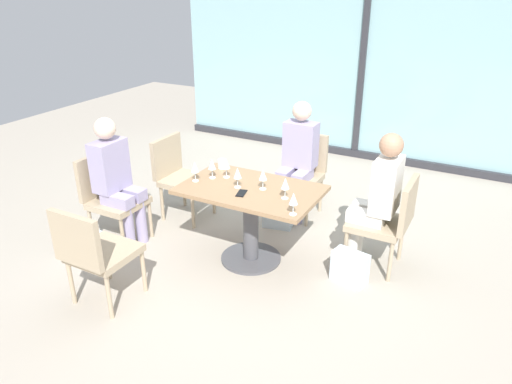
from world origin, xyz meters
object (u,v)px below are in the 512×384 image
(chair_near_window, at_px, (301,170))
(chair_far_right, at_px, (388,218))
(wine_glass_2, at_px, (293,199))
(wine_glass_3, at_px, (263,175))
(chair_far_left, at_px, (179,173))
(coffee_cup, at_px, (222,164))
(wine_glass_0, at_px, (212,165))
(person_side_end, at_px, (116,176))
(wine_glass_1, at_px, (226,164))
(person_far_right, at_px, (378,195))
(person_near_window, at_px, (298,155))
(handbag_2, at_px, (88,243))
(wine_glass_6, at_px, (238,173))
(wine_glass_5, at_px, (285,184))
(handbag_1, at_px, (350,267))
(dining_table_main, at_px, (251,209))
(chair_side_end, at_px, (110,194))
(handbag_0, at_px, (278,215))
(cell_phone_on_table, at_px, (241,193))
(chair_front_left, at_px, (94,250))
(wine_glass_4, at_px, (195,167))

(chair_near_window, bearing_deg, chair_far_right, -32.01)
(wine_glass_2, bearing_deg, chair_far_right, 51.94)
(chair_near_window, xyz_separation_m, wine_glass_3, (0.11, -1.13, 0.37))
(chair_far_left, distance_m, coffee_cup, 0.73)
(chair_near_window, height_order, wine_glass_0, wine_glass_0)
(person_side_end, xyz_separation_m, wine_glass_1, (0.97, 0.41, 0.16))
(chair_near_window, height_order, person_far_right, person_far_right)
(person_near_window, xyz_separation_m, handbag_2, (-1.38, -1.70, -0.56))
(wine_glass_6, bearing_deg, person_near_window, 84.51)
(wine_glass_5, height_order, handbag_1, wine_glass_5)
(dining_table_main, relative_size, chair_side_end, 1.39)
(chair_near_window, bearing_deg, handbag_1, -49.10)
(wine_glass_5, xyz_separation_m, handbag_0, (-0.41, 0.75, -0.72))
(chair_side_end, height_order, person_side_end, person_side_end)
(chair_far_left, height_order, cell_phone_on_table, chair_far_left)
(chair_front_left, xyz_separation_m, wine_glass_3, (0.86, 1.17, 0.37))
(wine_glass_1, bearing_deg, person_near_window, 71.59)
(chair_near_window, relative_size, wine_glass_4, 4.70)
(coffee_cup, bearing_deg, chair_near_window, 61.53)
(wine_glass_3, height_order, cell_phone_on_table, wine_glass_3)
(cell_phone_on_table, height_order, handbag_1, cell_phone_on_table)
(chair_side_end, bearing_deg, wine_glass_1, 20.63)
(wine_glass_0, height_order, wine_glass_3, same)
(wine_glass_5, distance_m, handbag_1, 0.93)
(wine_glass_3, xyz_separation_m, coffee_cup, (-0.58, 0.26, -0.09))
(handbag_0, bearing_deg, handbag_1, -43.13)
(chair_far_right, height_order, chair_far_left, same)
(wine_glass_5, bearing_deg, handbag_0, 118.71)
(chair_far_right, distance_m, chair_side_end, 2.62)
(dining_table_main, bearing_deg, wine_glass_1, 161.09)
(person_far_right, bearing_deg, handbag_1, -104.13)
(chair_front_left, xyz_separation_m, handbag_0, (0.69, 1.85, -0.36))
(chair_front_left, distance_m, wine_glass_4, 1.14)
(chair_side_end, bearing_deg, person_near_window, 43.94)
(wine_glass_0, bearing_deg, handbag_0, 61.59)
(wine_glass_5, relative_size, handbag_2, 0.62)
(chair_side_end, relative_size, handbag_1, 2.90)
(wine_glass_3, xyz_separation_m, cell_phone_on_table, (-0.12, -0.17, -0.13))
(handbag_2, bearing_deg, wine_glass_2, 23.09)
(person_near_window, bearing_deg, chair_front_left, -108.86)
(wine_glass_3, bearing_deg, handbag_2, -155.22)
(person_near_window, xyz_separation_m, wine_glass_2, (0.54, -1.34, 0.16))
(person_far_right, relative_size, wine_glass_1, 6.81)
(chair_side_end, bearing_deg, chair_far_right, 16.65)
(wine_glass_6, xyz_separation_m, cell_phone_on_table, (0.09, -0.10, -0.13))
(chair_far_right, height_order, chair_side_end, same)
(dining_table_main, height_order, person_near_window, person_near_window)
(wine_glass_1, bearing_deg, wine_glass_5, -13.79)
(person_far_right, relative_size, wine_glass_5, 6.81)
(wine_glass_0, bearing_deg, dining_table_main, -4.31)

